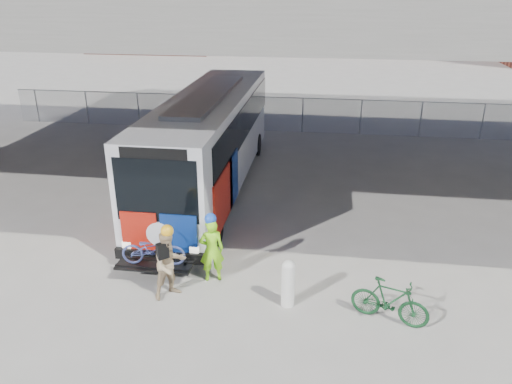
% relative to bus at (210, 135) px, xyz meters
% --- Properties ---
extents(ground, '(160.00, 160.00, 0.00)m').
position_rel_bus_xyz_m(ground, '(2.00, -3.69, -2.11)').
color(ground, '#9E9991').
rests_on(ground, ground).
extents(bus, '(2.67, 12.92, 3.69)m').
position_rel_bus_xyz_m(bus, '(0.00, 0.00, 0.00)').
color(bus, silver).
rests_on(bus, ground).
extents(overpass, '(40.00, 16.00, 7.95)m').
position_rel_bus_xyz_m(overpass, '(2.00, 0.31, 4.44)').
color(overpass, '#605E59').
rests_on(overpass, ground).
extents(chainlink_fence, '(30.00, 0.06, 30.00)m').
position_rel_bus_xyz_m(chainlink_fence, '(2.00, 8.31, -0.69)').
color(chainlink_fence, gray).
rests_on(chainlink_fence, ground).
extents(brick_buildings, '(54.00, 22.00, 12.00)m').
position_rel_bus_xyz_m(brick_buildings, '(3.23, 44.54, 3.31)').
color(brick_buildings, brown).
rests_on(brick_buildings, ground).
extents(bollard, '(0.33, 0.33, 1.25)m').
position_rel_bus_xyz_m(bollard, '(3.58, -7.19, -1.44)').
color(bollard, beige).
rests_on(bollard, ground).
extents(cyclist_hivis, '(0.75, 0.61, 1.94)m').
position_rel_bus_xyz_m(cyclist_hivis, '(1.50, -6.33, -1.17)').
color(cyclist_hivis, '#93FF1A').
rests_on(cyclist_hivis, ground).
extents(cyclist_tan, '(1.11, 1.10, 1.98)m').
position_rel_bus_xyz_m(cyclist_tan, '(0.64, -7.21, -1.17)').
color(cyclist_tan, tan).
rests_on(cyclist_tan, ground).
extents(bike_parked, '(1.89, 1.07, 1.09)m').
position_rel_bus_xyz_m(bike_parked, '(5.96, -7.48, -1.56)').
color(bike_parked, '#164522').
rests_on(bike_parked, ground).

